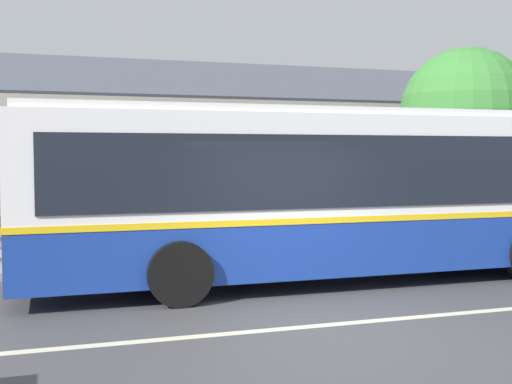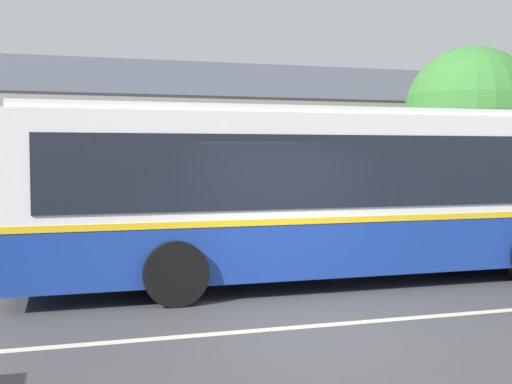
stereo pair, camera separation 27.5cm
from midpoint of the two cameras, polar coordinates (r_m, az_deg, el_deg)
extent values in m
plane|color=#424244|center=(8.83, 6.47, -11.73)|extent=(300.00, 300.00, 0.00)
cube|color=gray|center=(14.42, -2.87, -5.47)|extent=(60.00, 3.00, 0.15)
cube|color=beige|center=(8.83, 6.47, -11.71)|extent=(60.00, 0.16, 0.01)
cube|color=gray|center=(21.76, -11.01, 2.28)|extent=(24.97, 9.51, 3.78)
cube|color=#424751|center=(19.52, -10.44, 10.05)|extent=(25.57, 4.80, 1.74)
cube|color=#424751|center=(24.23, -11.62, 8.74)|extent=(25.57, 4.80, 1.74)
cube|color=black|center=(20.03, 16.20, 2.65)|extent=(1.10, 0.06, 1.30)
cube|color=#4C3323|center=(17.88, 2.53, -0.59)|extent=(1.00, 0.06, 2.10)
cube|color=navy|center=(11.84, 7.20, -4.26)|extent=(11.06, 2.53, 0.91)
cube|color=gold|center=(11.79, 7.21, -1.83)|extent=(11.08, 2.55, 0.10)
cube|color=white|center=(11.74, 7.25, 2.49)|extent=(11.06, 2.53, 1.68)
cube|color=white|center=(11.76, 7.28, 6.88)|extent=(10.84, 2.40, 0.12)
cube|color=black|center=(12.91, 4.98, 2.15)|extent=(10.17, 0.05, 1.18)
cube|color=black|center=(10.60, 10.00, 1.83)|extent=(10.17, 0.05, 1.18)
cube|color=#B21919|center=(12.57, -0.95, -3.78)|extent=(3.10, 0.04, 0.63)
cube|color=black|center=(15.06, 20.41, -0.07)|extent=(0.90, 0.03, 2.33)
cylinder|color=black|center=(14.62, 17.60, -3.83)|extent=(1.00, 0.28, 1.00)
cylinder|color=black|center=(12.24, -8.45, -5.09)|extent=(1.00, 0.28, 1.00)
cylinder|color=black|center=(9.81, -6.37, -7.21)|extent=(1.00, 0.28, 1.00)
cube|color=black|center=(13.81, -19.65, -4.81)|extent=(0.08, 0.43, 0.45)
cube|color=brown|center=(14.46, -3.46, -3.35)|extent=(1.52, 0.10, 0.04)
cube|color=brown|center=(14.32, -3.33, -3.42)|extent=(1.52, 0.10, 0.04)
cube|color=brown|center=(14.18, -3.19, -3.49)|extent=(1.52, 0.10, 0.04)
cube|color=brown|center=(14.02, -3.08, -2.33)|extent=(1.52, 0.04, 0.10)
cube|color=brown|center=(14.01, -3.08, -1.76)|extent=(1.52, 0.04, 0.10)
cube|color=black|center=(14.49, -0.98, -4.23)|extent=(0.08, 0.43, 0.45)
cube|color=black|center=(14.22, -5.71, -4.39)|extent=(0.08, 0.43, 0.45)
cylinder|color=#4C3828|center=(17.82, 18.81, -0.50)|extent=(0.28, 0.28, 2.28)
sphere|color=#387A33|center=(17.82, 18.95, 6.72)|extent=(3.41, 3.41, 3.41)
sphere|color=#387A33|center=(17.64, 17.98, 5.11)|extent=(2.22, 2.22, 2.22)
camera|label=1|loc=(0.14, -89.38, 0.04)|focal=45.00mm
camera|label=2|loc=(0.14, 90.62, -0.04)|focal=45.00mm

